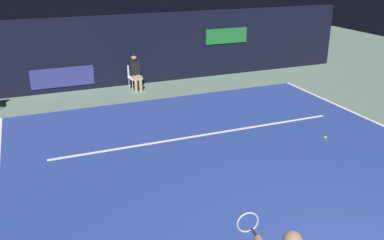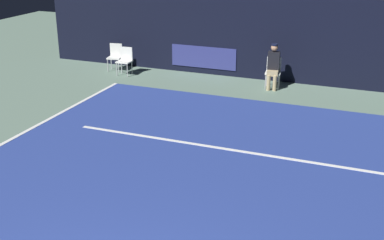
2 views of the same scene
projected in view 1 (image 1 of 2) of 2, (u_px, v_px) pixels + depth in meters
ground_plane at (234, 165)px, 9.76m from camera, size 33.09×33.09×0.00m
court_surface at (234, 165)px, 9.76m from camera, size 10.31×10.65×0.01m
line_service at (202, 135)px, 11.37m from camera, size 8.04×0.10×0.01m
back_wall at (143, 49)px, 15.82m from camera, size 17.27×0.33×2.60m
line_judge_on_chair at (135, 72)px, 15.05m from camera, size 0.49×0.57×1.32m
tennis_ball at (325, 137)px, 11.15m from camera, size 0.07×0.07×0.07m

